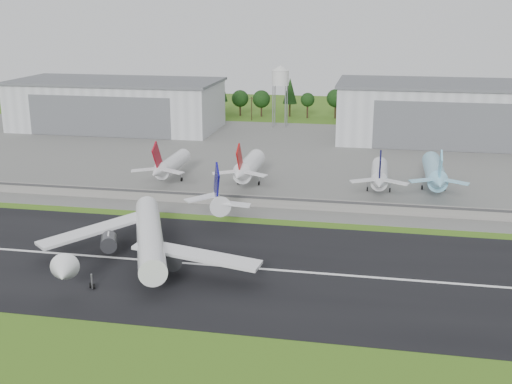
% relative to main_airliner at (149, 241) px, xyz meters
% --- Properties ---
extents(ground, '(600.00, 600.00, 0.00)m').
position_rel_main_airliner_xyz_m(ground, '(7.68, -9.60, -4.89)').
color(ground, '#386618').
rests_on(ground, ground).
extents(runway, '(320.00, 60.00, 0.10)m').
position_rel_main_airliner_xyz_m(runway, '(7.68, 0.40, -4.84)').
color(runway, black).
rests_on(runway, ground).
extents(runway_centerline, '(220.00, 1.00, 0.02)m').
position_rel_main_airliner_xyz_m(runway_centerline, '(7.68, 0.40, -4.78)').
color(runway_centerline, white).
rests_on(runway_centerline, runway).
extents(apron, '(320.00, 150.00, 0.10)m').
position_rel_main_airliner_xyz_m(apron, '(7.68, 110.40, -4.84)').
color(apron, slate).
rests_on(apron, ground).
extents(blast_fence, '(240.00, 0.61, 3.50)m').
position_rel_main_airliner_xyz_m(blast_fence, '(7.68, 45.39, -3.09)').
color(blast_fence, gray).
rests_on(blast_fence, ground).
extents(hangar_west, '(97.00, 44.00, 23.20)m').
position_rel_main_airliner_xyz_m(hangar_west, '(-72.32, 155.32, 6.74)').
color(hangar_west, silver).
rests_on(hangar_west, ground).
extents(hangar_east, '(102.00, 47.00, 25.20)m').
position_rel_main_airliner_xyz_m(hangar_east, '(82.68, 155.32, 7.73)').
color(hangar_east, silver).
rests_on(hangar_east, ground).
extents(water_tower, '(8.40, 8.40, 29.40)m').
position_rel_main_airliner_xyz_m(water_tower, '(2.68, 175.40, 19.66)').
color(water_tower, '#99999E').
rests_on(water_tower, ground).
extents(utility_poles, '(230.00, 3.00, 12.00)m').
position_rel_main_airliner_xyz_m(utility_poles, '(7.68, 190.40, -4.89)').
color(utility_poles, black).
rests_on(utility_poles, ground).
extents(treeline, '(320.00, 16.00, 22.00)m').
position_rel_main_airliner_xyz_m(treeline, '(7.68, 205.40, -4.89)').
color(treeline, black).
rests_on(treeline, ground).
extents(main_airliner, '(53.21, 57.19, 18.17)m').
position_rel_main_airliner_xyz_m(main_airliner, '(0.00, 0.00, 0.00)').
color(main_airliner, white).
rests_on(main_airliner, runway).
extents(parked_jet_red_a, '(7.36, 31.29, 16.35)m').
position_rel_main_airliner_xyz_m(parked_jet_red_a, '(-17.19, 66.91, 0.98)').
color(parked_jet_red_a, white).
rests_on(parked_jet_red_a, ground).
extents(parked_jet_red_b, '(7.36, 31.29, 16.81)m').
position_rel_main_airliner_xyz_m(parked_jet_red_b, '(9.09, 66.98, 1.40)').
color(parked_jet_red_b, white).
rests_on(parked_jet_red_b, ground).
extents(parked_jet_navy, '(7.36, 31.29, 16.39)m').
position_rel_main_airliner_xyz_m(parked_jet_navy, '(50.99, 66.92, 1.01)').
color(parked_jet_navy, silver).
rests_on(parked_jet_navy, ground).
extents(parked_jet_skyblue, '(7.36, 37.29, 16.81)m').
position_rel_main_airliner_xyz_m(parked_jet_skyblue, '(68.08, 71.99, 1.36)').
color(parked_jet_skyblue, '#8BD1F1').
rests_on(parked_jet_skyblue, ground).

